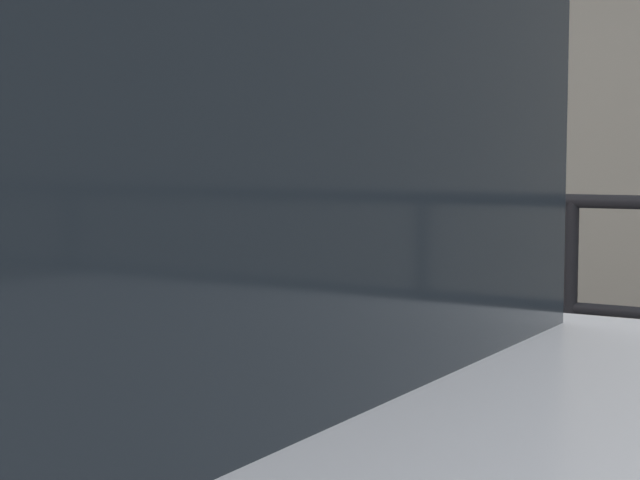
% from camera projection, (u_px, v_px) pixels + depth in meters
% --- Properties ---
extents(parking_meter, '(0.19, 0.20, 1.54)m').
position_uv_depth(parking_meter, '(363.00, 188.00, 2.78)').
color(parking_meter, slate).
rests_on(parking_meter, sidewalk_curb).
extents(pedestrian_at_meter, '(0.64, 0.40, 1.64)m').
position_uv_depth(pedestrian_at_meter, '(208.00, 252.00, 3.12)').
color(pedestrian_at_meter, black).
rests_on(pedestrian_at_meter, sidewalk_curb).
extents(background_railing, '(24.06, 0.06, 1.08)m').
position_uv_depth(background_railing, '(571.00, 262.00, 4.29)').
color(background_railing, black).
rests_on(background_railing, sidewalk_curb).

